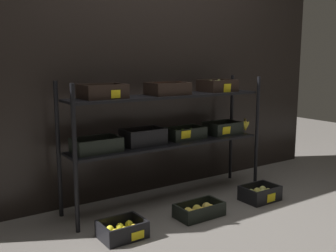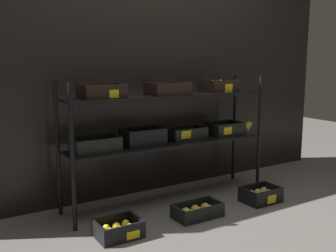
{
  "view_description": "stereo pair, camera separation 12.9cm",
  "coord_description": "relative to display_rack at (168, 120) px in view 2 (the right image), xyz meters",
  "views": [
    {
      "loc": [
        -1.82,
        -2.69,
        1.21
      ],
      "look_at": [
        0.0,
        0.0,
        0.65
      ],
      "focal_mm": 42.02,
      "sensor_mm": 36.0,
      "label": 1
    },
    {
      "loc": [
        -1.71,
        -2.76,
        1.21
      ],
      "look_at": [
        0.0,
        0.0,
        0.65
      ],
      "focal_mm": 42.02,
      "sensor_mm": 36.0,
      "label": 2
    }
  ],
  "objects": [
    {
      "name": "ground_plane",
      "position": [
        -0.01,
        -0.02,
        -0.69
      ],
      "size": [
        10.0,
        10.0,
        0.0
      ],
      "primitive_type": "plane",
      "color": "#605B56"
    },
    {
      "name": "storefront_wall",
      "position": [
        -0.01,
        0.36,
        0.28
      ],
      "size": [
        4.17,
        0.12,
        1.96
      ],
      "primitive_type": "cube",
      "color": "black",
      "rests_on": "ground_plane"
    },
    {
      "name": "display_rack",
      "position": [
        0.0,
        0.0,
        0.0
      ],
      "size": [
        1.88,
        0.38,
        1.05
      ],
      "color": "black",
      "rests_on": "ground_plane"
    },
    {
      "name": "crate_ground_lemon",
      "position": [
        -0.67,
        -0.44,
        -0.65
      ],
      "size": [
        0.3,
        0.24,
        0.12
      ],
      "color": "black",
      "rests_on": "ground_plane"
    },
    {
      "name": "crate_ground_apple_gold",
      "position": [
        -0.0,
        -0.45,
        -0.65
      ],
      "size": [
        0.37,
        0.21,
        0.11
      ],
      "color": "black",
      "rests_on": "ground_plane"
    },
    {
      "name": "crate_ground_pear",
      "position": [
        0.65,
        -0.46,
        -0.64
      ],
      "size": [
        0.31,
        0.23,
        0.13
      ],
      "color": "black",
      "rests_on": "ground_plane"
    }
  ]
}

